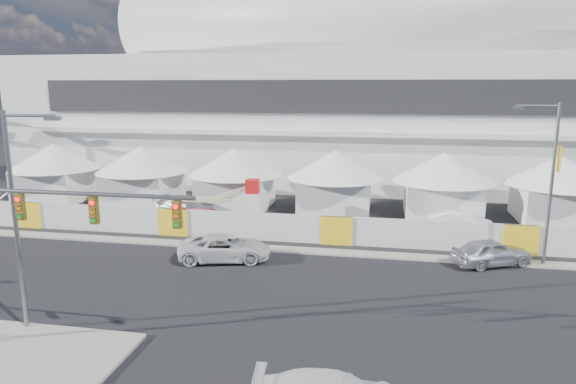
% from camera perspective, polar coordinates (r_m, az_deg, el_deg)
% --- Properties ---
extents(ground, '(160.00, 160.00, 0.00)m').
position_cam_1_polar(ground, '(24.37, -12.73, -15.08)').
color(ground, black).
rests_on(ground, ground).
extents(median_island, '(10.00, 5.00, 0.15)m').
position_cam_1_polar(median_island, '(25.01, -28.85, -15.40)').
color(median_island, gray).
rests_on(median_island, ground).
extents(far_curb, '(80.00, 1.20, 0.12)m').
position_cam_1_polar(far_curb, '(35.87, 28.11, -7.23)').
color(far_curb, gray).
rests_on(far_curb, ground).
extents(stadium, '(80.00, 24.80, 21.98)m').
position_cam_1_polar(stadium, '(61.38, 10.46, 10.25)').
color(stadium, silver).
rests_on(stadium, ground).
extents(tent_row, '(53.40, 8.40, 5.40)m').
position_cam_1_polar(tent_row, '(45.34, -0.38, 1.96)').
color(tent_row, white).
rests_on(tent_row, ground).
extents(hoarding_fence, '(70.00, 0.25, 2.00)m').
position_cam_1_polar(hoarding_fence, '(35.88, 5.40, -4.27)').
color(hoarding_fence, silver).
rests_on(hoarding_fence, ground).
extents(sedan_silver, '(3.84, 5.25, 1.66)m').
position_cam_1_polar(sedan_silver, '(34.10, 21.68, -6.24)').
color(sedan_silver, silver).
rests_on(sedan_silver, ground).
extents(pickup_curb, '(3.94, 6.26, 1.61)m').
position_cam_1_polar(pickup_curb, '(32.85, -7.04, -6.19)').
color(pickup_curb, silver).
rests_on(pickup_curb, ground).
extents(lot_car_a, '(2.70, 4.82, 1.51)m').
position_cam_1_polar(lot_car_a, '(41.03, 18.68, -3.15)').
color(lot_car_a, white).
rests_on(lot_car_a, ground).
extents(lot_car_c, '(3.82, 6.06, 1.64)m').
position_cam_1_polar(lot_car_c, '(43.74, -11.27, -1.76)').
color(lot_car_c, '#BBBCC1').
rests_on(lot_car_c, ground).
extents(traffic_mast, '(10.64, 0.74, 7.63)m').
position_cam_1_polar(traffic_mast, '(23.72, -28.65, -5.55)').
color(traffic_mast, slate).
rests_on(traffic_mast, median_island).
extents(streetlight_median, '(2.69, 0.27, 9.73)m').
position_cam_1_polar(streetlight_median, '(25.04, -27.72, -1.48)').
color(streetlight_median, slate).
rests_on(streetlight_median, median_island).
extents(streetlight_curb, '(2.94, 0.66, 9.93)m').
position_cam_1_polar(streetlight_curb, '(34.19, 26.98, 1.86)').
color(streetlight_curb, slate).
rests_on(streetlight_curb, ground).
extents(boom_lift, '(7.53, 1.90, 3.81)m').
position_cam_1_polar(boom_lift, '(41.01, -9.91, -2.31)').
color(boom_lift, red).
rests_on(boom_lift, ground).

